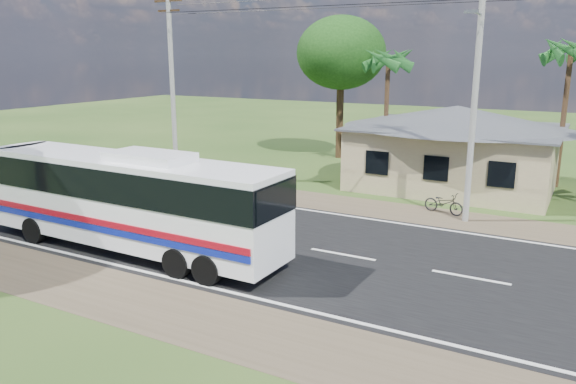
# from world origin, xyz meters

# --- Properties ---
(ground) EXTENTS (120.00, 120.00, 0.00)m
(ground) POSITION_xyz_m (0.00, 0.00, 0.00)
(ground) COLOR #254117
(ground) RESTS_ON ground
(road) EXTENTS (120.00, 16.00, 0.03)m
(road) POSITION_xyz_m (0.00, 0.00, 0.01)
(road) COLOR black
(road) RESTS_ON ground
(house) EXTENTS (12.40, 10.00, 5.00)m
(house) POSITION_xyz_m (1.00, 13.00, 2.64)
(house) COLOR tan
(house) RESTS_ON ground
(utility_poles) EXTENTS (32.80, 2.22, 11.00)m
(utility_poles) POSITION_xyz_m (2.67, 6.49, 5.77)
(utility_poles) COLOR #9E9E99
(utility_poles) RESTS_ON ground
(palm_mid) EXTENTS (2.80, 2.80, 8.20)m
(palm_mid) POSITION_xyz_m (6.00, 15.50, 7.16)
(palm_mid) COLOR #47301E
(palm_mid) RESTS_ON ground
(palm_far) EXTENTS (2.80, 2.80, 7.70)m
(palm_far) POSITION_xyz_m (-4.00, 16.00, 6.68)
(palm_far) COLOR #47301E
(palm_far) RESTS_ON ground
(tree_behind_house) EXTENTS (6.00, 6.00, 9.61)m
(tree_behind_house) POSITION_xyz_m (-8.00, 18.00, 7.12)
(tree_behind_house) COLOR #47301E
(tree_behind_house) RESTS_ON ground
(coach_bus) EXTENTS (12.23, 2.82, 3.78)m
(coach_bus) POSITION_xyz_m (-6.89, -3.32, 2.16)
(coach_bus) COLOR white
(coach_bus) RESTS_ON ground
(motorcycle) EXTENTS (1.97, 1.06, 0.99)m
(motorcycle) POSITION_xyz_m (1.87, 7.22, 0.49)
(motorcycle) COLOR black
(motorcycle) RESTS_ON ground
(small_car) EXTENTS (2.36, 4.52, 1.47)m
(small_car) POSITION_xyz_m (-18.95, 2.80, 0.73)
(small_car) COLOR #2F2F31
(small_car) RESTS_ON ground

